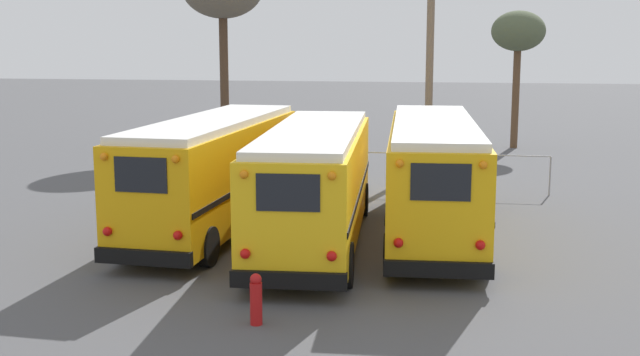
% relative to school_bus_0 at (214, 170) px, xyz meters
% --- Properties ---
extents(ground_plane, '(160.00, 160.00, 0.00)m').
position_rel_school_bus_0_xyz_m(ground_plane, '(3.11, 0.00, -1.78)').
color(ground_plane, '#4C4C4F').
extents(school_bus_0, '(2.92, 10.03, 3.27)m').
position_rel_school_bus_0_xyz_m(school_bus_0, '(0.00, 0.00, 0.00)').
color(school_bus_0, '#E5A00C').
rests_on(school_bus_0, ground).
extents(school_bus_1, '(3.03, 10.25, 3.19)m').
position_rel_school_bus_0_xyz_m(school_bus_1, '(3.11, -1.12, -0.04)').
color(school_bus_1, yellow).
rests_on(school_bus_1, ground).
extents(school_bus_2, '(2.94, 10.55, 3.27)m').
position_rel_school_bus_0_xyz_m(school_bus_2, '(6.22, 0.43, -0.01)').
color(school_bus_2, '#EAAA0F').
rests_on(school_bus_2, ground).
extents(utility_pole, '(1.80, 0.32, 8.99)m').
position_rel_school_bus_0_xyz_m(utility_pole, '(5.77, 11.85, 2.85)').
color(utility_pole, '#75604C').
rests_on(utility_pole, ground).
extents(bare_tree_0, '(2.67, 2.67, 6.86)m').
position_rel_school_bus_0_xyz_m(bare_tree_0, '(9.92, 19.57, 3.94)').
color(bare_tree_0, brown).
rests_on(bare_tree_0, ground).
extents(fence_line, '(14.28, 0.06, 1.42)m').
position_rel_school_bus_0_xyz_m(fence_line, '(3.11, 6.96, -0.80)').
color(fence_line, '#939399').
rests_on(fence_line, ground).
extents(fire_hydrant, '(0.24, 0.24, 1.03)m').
position_rel_school_bus_0_xyz_m(fire_hydrant, '(3.00, -7.38, -1.25)').
color(fire_hydrant, '#B21414').
rests_on(fire_hydrant, ground).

